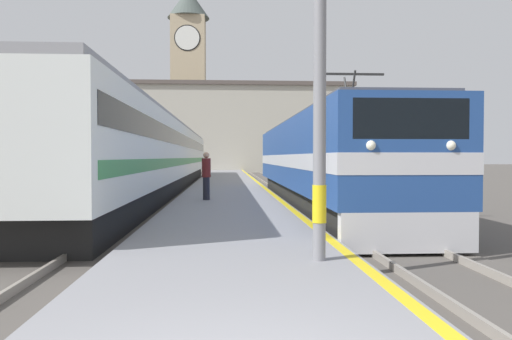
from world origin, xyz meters
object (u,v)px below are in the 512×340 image
Objects in this scene: catenary_mast at (328,32)px; person_on_platform at (206,174)px; passenger_train at (163,155)px; clock_tower at (189,73)px; locomotive_train at (318,162)px.

catenary_mast is 3.85× the size of person_on_platform.
passenger_train is 23.55× the size of person_on_platform.
clock_tower is (-1.77, 44.87, 12.40)m from passenger_train.
person_on_platform is at bearing -85.14° from clock_tower.
person_on_platform is (3.00, -11.13, -0.80)m from passenger_train.
passenger_train reaches higher than person_on_platform.
person_on_platform is at bearing 101.79° from catenary_mast.
locomotive_train is at bearing 80.10° from catenary_mast.
clock_tower is (-9.12, 55.91, 12.74)m from locomotive_train.
person_on_platform is (-4.36, -0.09, -0.46)m from locomotive_train.
locomotive_train is 0.45× the size of passenger_train.
locomotive_train is 10.71× the size of person_on_platform.
passenger_train is at bearing -87.74° from clock_tower.
catenary_mast reaches higher than person_on_platform.
locomotive_train is at bearing -56.32° from passenger_train.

